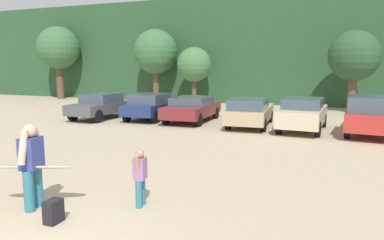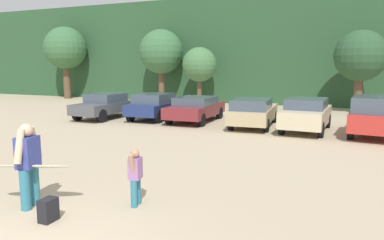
% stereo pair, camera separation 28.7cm
% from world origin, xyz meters
% --- Properties ---
extents(hillside_ridge, '(108.00, 12.00, 8.24)m').
position_xyz_m(hillside_ridge, '(0.00, 29.64, 4.12)').
color(hillside_ridge, '#284C2D').
rests_on(hillside_ridge, ground_plane).
extents(tree_center_left, '(3.69, 3.69, 6.32)m').
position_xyz_m(tree_center_left, '(-18.39, 22.01, 4.41)').
color(tree_center_left, brown).
rests_on(tree_center_left, ground_plane).
extents(tree_far_left, '(3.47, 3.47, 5.76)m').
position_xyz_m(tree_far_left, '(-8.89, 22.06, 3.98)').
color(tree_far_left, brown).
rests_on(tree_far_left, ground_plane).
extents(tree_left, '(2.58, 2.58, 4.30)m').
position_xyz_m(tree_left, '(-5.53, 21.75, 2.99)').
color(tree_left, brown).
rests_on(tree_left, ground_plane).
extents(tree_ridge_back, '(3.13, 3.13, 5.11)m').
position_xyz_m(tree_ridge_back, '(5.39, 20.98, 3.50)').
color(tree_ridge_back, brown).
rests_on(tree_ridge_back, ground_plane).
extents(parked_car_dark_gray, '(1.91, 4.07, 1.40)m').
position_xyz_m(parked_car_dark_gray, '(-7.73, 12.99, 0.75)').
color(parked_car_dark_gray, '#4C4F54').
rests_on(parked_car_dark_gray, ground_plane).
extents(parked_car_navy, '(1.98, 4.06, 1.43)m').
position_xyz_m(parked_car_navy, '(-4.98, 13.80, 0.77)').
color(parked_car_navy, navy).
rests_on(parked_car_navy, ground_plane).
extents(parked_car_maroon, '(2.06, 4.44, 1.31)m').
position_xyz_m(parked_car_maroon, '(-2.59, 13.90, 0.72)').
color(parked_car_maroon, maroon).
rests_on(parked_car_maroon, ground_plane).
extents(parked_car_tan, '(2.10, 4.58, 1.40)m').
position_xyz_m(parked_car_tan, '(0.64, 13.41, 0.74)').
color(parked_car_tan, tan).
rests_on(parked_car_tan, ground_plane).
extents(parked_car_champagne, '(1.98, 4.18, 1.49)m').
position_xyz_m(parked_car_champagne, '(3.14, 13.17, 0.80)').
color(parked_car_champagne, beige).
rests_on(parked_car_champagne, ground_plane).
extents(parked_car_red, '(2.38, 4.94, 1.72)m').
position_xyz_m(parked_car_red, '(6.00, 13.14, 0.89)').
color(parked_car_red, '#B72D28').
rests_on(parked_car_red, ground_plane).
extents(person_adult, '(0.40, 0.84, 1.79)m').
position_xyz_m(person_adult, '(-1.21, 1.45, 1.01)').
color(person_adult, teal).
rests_on(person_adult, ground_plane).
extents(person_child, '(0.28, 0.59, 1.23)m').
position_xyz_m(person_child, '(0.78, 2.40, 0.70)').
color(person_child, teal).
rests_on(person_child, ground_plane).
extents(surfboard_cream, '(1.84, 1.12, 0.21)m').
position_xyz_m(surfboard_cream, '(-1.23, 1.54, 0.86)').
color(surfboard_cream, beige).
extents(backpack_dropped, '(0.24, 0.34, 0.45)m').
position_xyz_m(backpack_dropped, '(-0.34, 1.05, 0.22)').
color(backpack_dropped, black).
rests_on(backpack_dropped, ground_plane).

